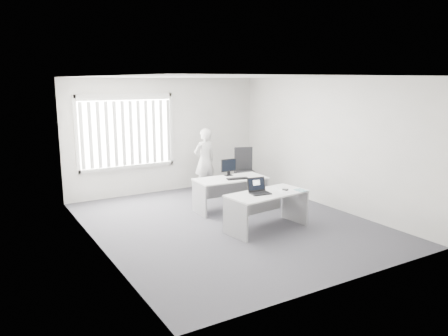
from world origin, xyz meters
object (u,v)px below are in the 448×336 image
person (205,161)px  monitor (229,167)px  desk_far (231,187)px  desk_near (267,203)px  office_chair (245,178)px  laptop (260,186)px

person → monitor: (-0.12, -1.33, 0.08)m
desk_far → person: bearing=84.7°
desk_near → person: 3.02m
office_chair → person: size_ratio=0.68×
desk_far → monitor: 0.46m
person → desk_near: bearing=78.5°
office_chair → monitor: bearing=-119.5°
monitor → person: bearing=85.9°
person → laptop: bearing=75.5°
desk_near → office_chair: 2.87m
person → desk_far: bearing=76.4°
desk_near → desk_far: size_ratio=1.04×
desk_near → person: (0.31, 2.99, 0.29)m
desk_near → laptop: (-0.16, -0.00, 0.34)m
office_chair → person: 1.10m
desk_far → laptop: laptop is taller
laptop → monitor: size_ratio=0.98×
office_chair → laptop: (-1.38, -2.59, 0.50)m
desk_near → desk_far: 1.42m
desk_near → monitor: 1.71m
desk_far → person: 1.62m
desk_near → office_chair: office_chair is taller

